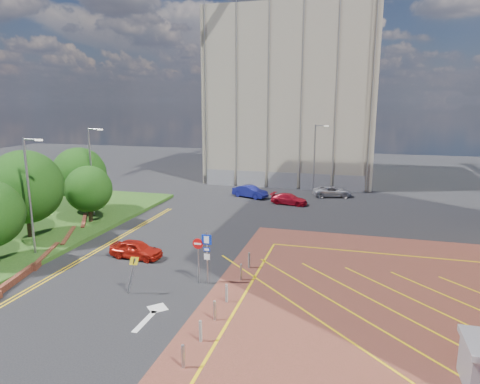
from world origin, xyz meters
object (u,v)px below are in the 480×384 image
at_px(tree_b, 25,187).
at_px(lamp_left_near, 30,192).
at_px(tree_d, 79,174).
at_px(lamp_left_far, 92,168).
at_px(car_red_left, 136,249).
at_px(car_blue_back, 250,192).
at_px(car_silver_back, 332,191).
at_px(tree_c, 89,189).
at_px(sign_cluster, 204,252).
at_px(car_red_back, 289,199).
at_px(lamp_back, 315,156).
at_px(warning_sign, 132,270).

relative_size(tree_b, lamp_left_near, 0.84).
height_order(tree_d, lamp_left_far, lamp_left_far).
bearing_deg(car_red_left, lamp_left_far, 50.33).
bearing_deg(car_blue_back, car_silver_back, -52.56).
xyz_separation_m(tree_b, car_blue_back, (12.87, 19.09, -3.57)).
bearing_deg(lamp_left_near, lamp_left_far, 101.31).
xyz_separation_m(lamp_left_far, car_silver_back, (20.66, 14.92, -4.06)).
xyz_separation_m(tree_c, sign_cluster, (13.80, -9.02, -1.24)).
xyz_separation_m(lamp_left_far, car_red_back, (16.52, 10.00, -4.10)).
xyz_separation_m(tree_d, car_silver_back, (22.74, 13.92, -3.27)).
relative_size(car_blue_back, car_silver_back, 0.95).
relative_size(lamp_back, warning_sign, 3.56).
relative_size(warning_sign, car_red_back, 0.58).
xyz_separation_m(tree_d, lamp_back, (20.58, 15.00, 0.49)).
relative_size(tree_d, car_blue_back, 1.50).
relative_size(tree_c, lamp_left_near, 0.61).
bearing_deg(warning_sign, car_red_left, 117.12).
xyz_separation_m(lamp_back, warning_sign, (-7.10, -29.45, -2.93)).
bearing_deg(sign_cluster, tree_b, 165.74).
distance_m(tree_b, car_blue_back, 23.30).
bearing_deg(tree_b, tree_c, 68.20).
distance_m(lamp_left_near, car_red_back, 25.05).
bearing_deg(sign_cluster, car_silver_back, 77.08).
xyz_separation_m(lamp_back, car_red_back, (-1.98, -6.00, -3.80)).
distance_m(car_blue_back, car_silver_back, 9.31).
bearing_deg(tree_c, lamp_left_near, -82.31).
xyz_separation_m(tree_c, warning_sign, (10.48, -11.45, -1.76)).
bearing_deg(warning_sign, tree_d, 133.02).
bearing_deg(lamp_back, sign_cluster, -97.97).
bearing_deg(car_red_back, lamp_left_near, 154.97).
height_order(tree_d, lamp_left_near, lamp_left_near).
distance_m(warning_sign, car_red_back, 24.02).
height_order(tree_c, car_red_back, tree_c).
xyz_separation_m(tree_b, lamp_left_far, (1.08, 7.00, 0.42)).
bearing_deg(warning_sign, lamp_left_far, 130.29).
xyz_separation_m(lamp_left_far, warning_sign, (11.40, -13.45, -3.23)).
bearing_deg(car_red_back, car_silver_back, -29.15).
height_order(lamp_back, car_red_left, lamp_back).
bearing_deg(tree_c, car_blue_back, 52.34).
xyz_separation_m(sign_cluster, car_red_back, (1.81, 21.02, -1.39)).
distance_m(tree_d, lamp_left_far, 2.44).
bearing_deg(lamp_left_far, tree_c, -65.29).
relative_size(tree_d, warning_sign, 2.70).
xyz_separation_m(warning_sign, car_red_left, (-2.65, 5.17, -0.80)).
bearing_deg(car_silver_back, lamp_left_near, 128.21).
bearing_deg(car_red_left, car_red_back, -19.32).
bearing_deg(car_blue_back, sign_cluster, -153.02).
bearing_deg(lamp_back, lamp_left_far, -139.14).
distance_m(lamp_left_far, lamp_back, 24.46).
xyz_separation_m(tree_d, lamp_left_far, (2.08, -1.00, 0.79)).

